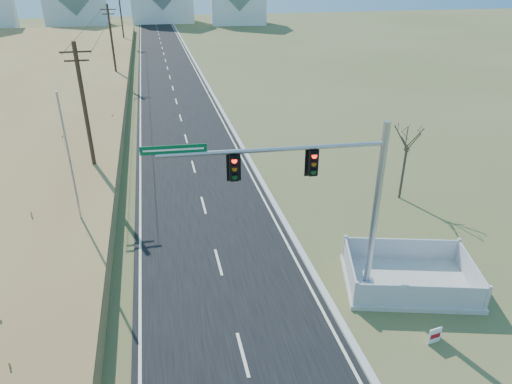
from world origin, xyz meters
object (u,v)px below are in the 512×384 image
Objects in this scene: fence_enclosure at (408,279)px; open_sign at (435,336)px; traffic_signal_mast at (333,195)px; flagpole at (75,186)px; bare_tree at (409,137)px.

open_sign is (-0.88, -3.49, 0.11)m from fence_enclosure.
flagpole is at bearing 152.67° from traffic_signal_mast.
bare_tree reaches higher than open_sign.
traffic_signal_mast reaches higher than open_sign.
traffic_signal_mast reaches higher than fence_enclosure.
open_sign is (2.83, -4.05, -4.27)m from traffic_signal_mast.
traffic_signal_mast is at bearing -135.92° from bare_tree.
traffic_signal_mast is 6.53m from open_sign.
bare_tree is at bearing 58.84° from open_sign.
fence_enclosure is at bearing 67.32° from open_sign.
flagpole is (-13.75, 10.69, 2.76)m from open_sign.
traffic_signal_mast is at bearing -172.91° from fence_enclosure.
traffic_signal_mast is 5.77m from fence_enclosure.
fence_enclosure is 3.60m from open_sign.
traffic_signal_mast is 1.22× the size of flagpole.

